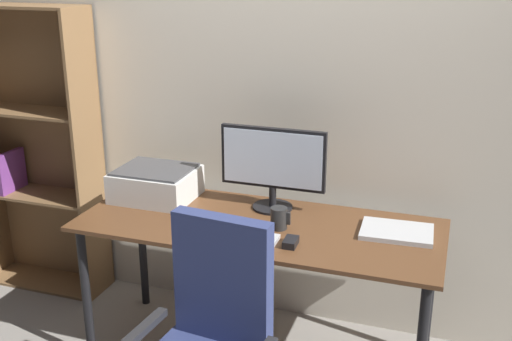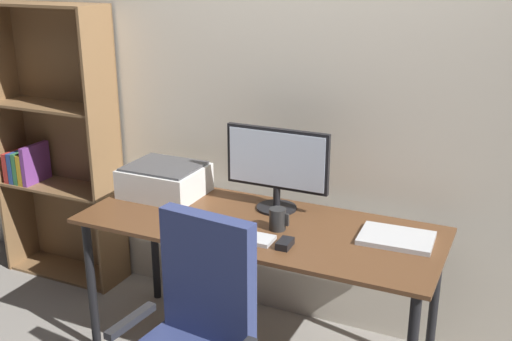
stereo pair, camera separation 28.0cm
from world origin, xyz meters
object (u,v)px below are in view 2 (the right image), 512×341
object	(u,v)px
mouse	(285,244)
coffee_mug	(278,219)
laptop	(396,238)
desk	(259,239)
keyboard	(242,236)
bookshelf	(56,148)
monitor	(277,164)
printer	(165,180)

from	to	relation	value
mouse	coffee_mug	bearing A→B (deg)	120.85
mouse	laptop	distance (m)	0.50
desk	keyboard	world-z (taller)	keyboard
coffee_mug	bookshelf	xyz separation A→B (m)	(-1.63, 0.37, 0.03)
laptop	monitor	bearing A→B (deg)	167.19
desk	keyboard	xyz separation A→B (m)	(-0.00, -0.18, 0.09)
keyboard	coffee_mug	size ratio (longest dim) A/B	2.83
keyboard	mouse	world-z (taller)	mouse
desk	coffee_mug	xyz separation A→B (m)	(0.11, -0.03, 0.13)
bookshelf	coffee_mug	bearing A→B (deg)	-12.63
monitor	laptop	size ratio (longest dim) A/B	1.65
coffee_mug	bookshelf	world-z (taller)	bookshelf
monitor	mouse	xyz separation A→B (m)	(0.20, -0.38, -0.22)
mouse	coffee_mug	distance (m)	0.19
printer	bookshelf	world-z (taller)	bookshelf
monitor	keyboard	xyz separation A→B (m)	(-0.01, -0.38, -0.23)
desk	printer	size ratio (longest dim) A/B	4.28
keyboard	desk	bearing A→B (deg)	88.49
laptop	printer	world-z (taller)	printer
laptop	bookshelf	bearing A→B (deg)	170.57
coffee_mug	bookshelf	distance (m)	1.67
printer	keyboard	bearing A→B (deg)	-27.73
keyboard	printer	size ratio (longest dim) A/B	0.72
mouse	bookshelf	xyz separation A→B (m)	(-1.73, 0.52, 0.07)
desk	printer	world-z (taller)	printer
keyboard	bookshelf	world-z (taller)	bookshelf
coffee_mug	laptop	world-z (taller)	coffee_mug
keyboard	coffee_mug	world-z (taller)	coffee_mug
desk	monitor	xyz separation A→B (m)	(0.01, 0.20, 0.32)
monitor	keyboard	distance (m)	0.44
printer	mouse	bearing A→B (deg)	-21.53
desk	laptop	size ratio (longest dim) A/B	5.35
desk	coffee_mug	world-z (taller)	coffee_mug
keyboard	bookshelf	xyz separation A→B (m)	(-1.52, 0.52, 0.08)
laptop	bookshelf	world-z (taller)	bookshelf
monitor	mouse	size ratio (longest dim) A/B	5.49
desk	bookshelf	distance (m)	1.57
keyboard	laptop	size ratio (longest dim) A/B	0.91
keyboard	printer	distance (m)	0.69
mouse	laptop	bearing A→B (deg)	30.74
desk	laptop	world-z (taller)	laptop
coffee_mug	bookshelf	size ratio (longest dim) A/B	0.06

